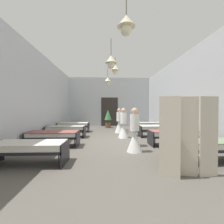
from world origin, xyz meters
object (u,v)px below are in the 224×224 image
Objects in this scene: bed_left_row_1 at (53,135)px; bed_right_row_2 at (157,128)px; nurse_mid_aisle at (123,127)px; nurse_far_aisle at (135,136)px; bed_left_row_2 at (66,129)px; privacy_screen at (189,137)px; potted_plant at (108,117)px; bed_left_row_0 at (29,147)px; bed_left_row_3 at (74,125)px; bed_right_row_1 at (174,134)px; bed_right_row_0 at (205,145)px; nurse_near_aisle at (119,124)px; bed_right_row_3 at (147,124)px.

bed_left_row_1 is 5.06m from bed_right_row_2.
nurse_far_aisle is at bearing 104.24° from nurse_mid_aisle.
privacy_screen is (3.74, -4.72, 0.41)m from bed_left_row_2.
privacy_screen reaches higher than bed_left_row_2.
privacy_screen is (1.55, -8.60, 0.03)m from potted_plant.
bed_left_row_0 is at bearing -21.17° from nurse_far_aisle.
nurse_mid_aisle is 1.07× the size of potted_plant.
bed_left_row_0 is at bearing -90.00° from bed_left_row_3.
nurse_mid_aisle is at bearing 137.81° from bed_right_row_1.
privacy_screen reaches higher than bed_left_row_3.
bed_left_row_3 is at bearing 90.00° from bed_left_row_1.
bed_right_row_0 is at bearing -90.00° from bed_right_row_2.
nurse_mid_aisle is (0.07, -1.61, 0.00)m from nurse_near_aisle.
potted_plant is 8.74m from privacy_screen.
bed_left_row_1 is 1.28× the size of nurse_far_aisle.
bed_left_row_2 is 1.00× the size of bed_left_row_3.
nurse_near_aisle is 1.00× the size of nurse_mid_aisle.
bed_left_row_0 and bed_right_row_1 have the same top height.
potted_plant reaches higher than bed_left_row_1.
bed_left_row_3 is 3.60m from nurse_mid_aisle.
bed_right_row_0 is 1.00× the size of bed_right_row_1.
privacy_screen is (-0.95, -2.82, 0.41)m from bed_right_row_1.
bed_left_row_2 is (-4.69, 3.80, 0.00)m from bed_right_row_0.
bed_left_row_2 is 1.28× the size of nurse_far_aisle.
nurse_far_aisle is 1.07× the size of potted_plant.
bed_right_row_3 is 4.98m from nurse_far_aisle.
bed_left_row_0 is at bearing 63.23° from nurse_mid_aisle.
nurse_far_aisle is at bearing -43.07° from bed_left_row_2.
bed_left_row_3 is at bearing 90.00° from bed_left_row_0.
nurse_mid_aisle and nurse_far_aisle have the same top height.
potted_plant is (-2.50, 7.69, 0.38)m from bed_right_row_0.
bed_right_row_3 is 2.82m from nurse_mid_aisle.
bed_left_row_3 is (-4.69, 3.80, 0.00)m from bed_right_row_1.
nurse_mid_aisle is (2.88, 3.54, 0.09)m from bed_left_row_0.
nurse_near_aisle is at bearing 109.26° from privacy_screen.
privacy_screen is at bearing 127.90° from nurse_near_aisle.
nurse_near_aisle is 2.63m from potted_plant.
nurse_far_aisle is at bearing 149.20° from bed_right_row_0.
bed_left_row_0 is 6.04m from bed_right_row_2.
bed_left_row_3 is 7.61m from privacy_screen.
bed_left_row_2 is at bearing -157.95° from bed_right_row_3.
bed_right_row_3 is (0.00, 1.90, 0.00)m from bed_right_row_2.
bed_right_row_3 is (4.69, 5.70, 0.00)m from bed_left_row_0.
nurse_near_aisle is 0.87× the size of privacy_screen.
bed_left_row_2 is 3.12m from nurse_near_aisle.
bed_left_row_0 is 4.69m from bed_right_row_0.
privacy_screen is (0.86, -4.46, 0.32)m from nurse_mid_aisle.
bed_left_row_1 is 1.00× the size of bed_right_row_2.
bed_left_row_0 is 1.00× the size of bed_right_row_1.
bed_left_row_2 is at bearing 157.95° from bed_right_row_1.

